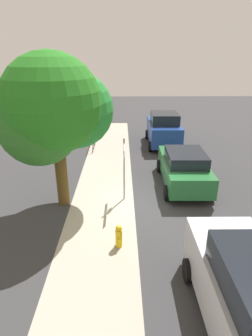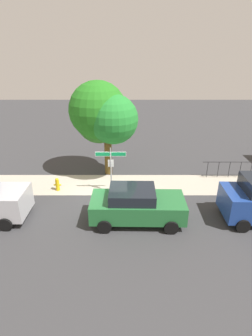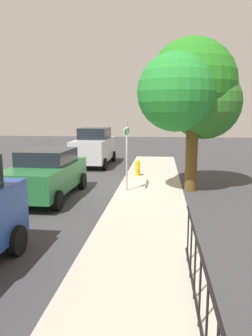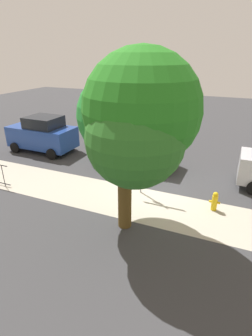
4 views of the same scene
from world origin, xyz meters
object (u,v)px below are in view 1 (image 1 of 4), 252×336
car_green (184,167)px  fire_hydrant (119,236)px  shade_tree (55,112)px  street_sign (124,157)px  utility_shed (82,112)px  car_blue (164,129)px

car_green → fire_hydrant: bearing=147.3°
shade_tree → fire_hydrant: (-2.54, -2.23, -3.46)m
street_sign → shade_tree: (-0.59, 2.43, 1.96)m
street_sign → fire_hydrant: street_sign is taller
car_green → utility_shed: (11.17, 6.17, 0.36)m
car_green → utility_shed: 12.76m
street_sign → utility_shed: street_sign is taller
fire_hydrant → utility_shed: bearing=11.6°
street_sign → utility_shed: 12.96m
fire_hydrant → street_sign: bearing=-3.6°
car_blue → car_green: bearing=-178.3°
car_green → car_blue: car_blue is taller
car_blue → shade_tree: bearing=148.3°
shade_tree → utility_shed: bearing=4.2°
street_sign → fire_hydrant: size_ratio=3.44×
street_sign → car_blue: bearing=-19.9°
shade_tree → fire_hydrant: bearing=-138.6°
shade_tree → car_blue: shade_tree is taller
car_green → utility_shed: size_ratio=1.41×
car_blue → utility_shed: size_ratio=1.32×
car_green → street_sign: bearing=116.6°
car_green → utility_shed: utility_shed is taller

